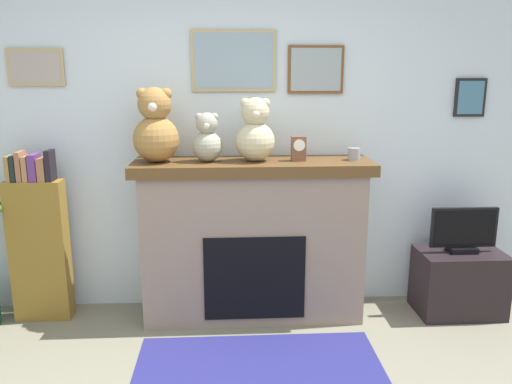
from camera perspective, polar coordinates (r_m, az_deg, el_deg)
The scene contains 11 objects.
back_wall at distance 3.86m, azimuth -3.52°, elevation 6.05°, with size 5.20×0.15×2.60m.
fireplace at distance 3.73m, azimuth -0.36°, elevation -5.34°, with size 1.70×0.53×1.18m.
bookshelf at distance 4.01m, azimuth -23.36°, elevation -5.35°, with size 0.40×0.16×1.27m.
tv_stand at distance 4.17m, azimuth 21.95°, elevation -9.44°, with size 0.62×0.40×0.49m, color black.
television at distance 4.04m, azimuth 22.45°, elevation -4.15°, with size 0.50×0.14×0.34m.
area_rug at distance 3.17m, azimuth 0.56°, elevation -20.89°, with size 1.54×1.14×0.01m, color navy.
candle_jar at distance 3.67m, azimuth 11.04°, elevation 4.24°, with size 0.09×0.09×0.09m, color gray.
mantel_clock at distance 3.59m, azimuth 4.84°, elevation 4.94°, with size 0.10×0.08×0.17m.
teddy_bear_cream at distance 3.57m, azimuth -11.29°, elevation 7.03°, with size 0.32×0.32×0.52m.
teddy_bear_brown at distance 3.54m, azimuth -5.55°, elevation 5.92°, with size 0.21×0.21×0.34m.
teddy_bear_tan at distance 3.54m, azimuth -0.10°, elevation 6.72°, with size 0.28×0.28×0.45m.
Camera 1 is at (0.02, -1.83, 1.78)m, focal length 35.33 mm.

